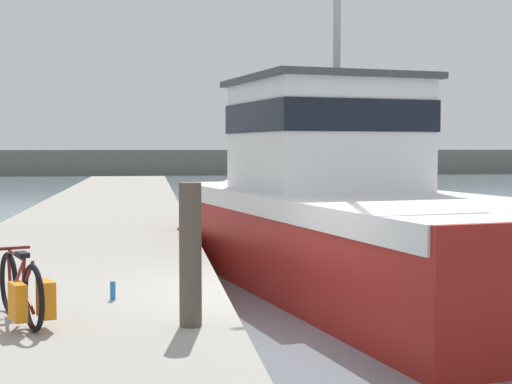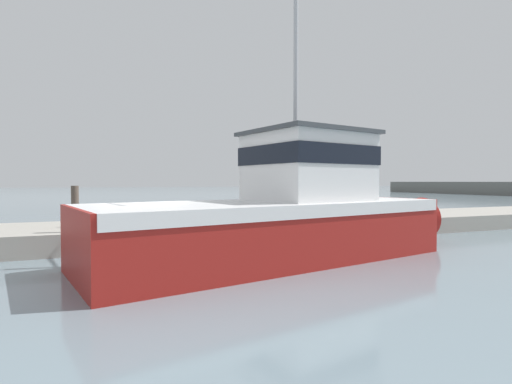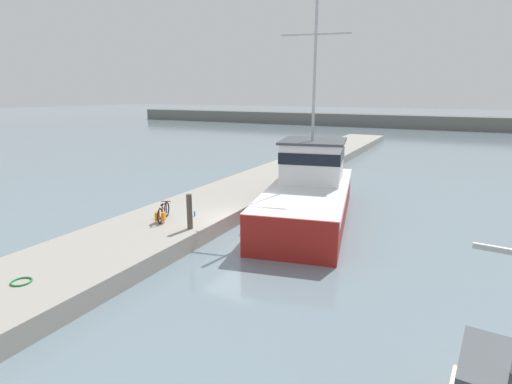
% 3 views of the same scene
% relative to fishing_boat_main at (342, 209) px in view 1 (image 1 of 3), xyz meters
% --- Properties ---
extents(ground_plane, '(320.00, 320.00, 0.00)m').
position_rel_fishing_boat_main_xyz_m(ground_plane, '(-1.88, -4.06, -1.41)').
color(ground_plane, gray).
extents(dock_pier, '(4.55, 80.00, 0.71)m').
position_rel_fishing_boat_main_xyz_m(dock_pier, '(-4.83, -4.06, -1.06)').
color(dock_pier, '#A39E93').
rests_on(dock_pier, ground_plane).
extents(far_shoreline, '(180.00, 5.00, 2.28)m').
position_rel_fishing_boat_main_xyz_m(far_shoreline, '(28.12, 59.18, -0.27)').
color(far_shoreline, slate).
rests_on(far_shoreline, ground_plane).
extents(fishing_boat_main, '(5.85, 13.00, 10.56)m').
position_rel_fishing_boat_main_xyz_m(fishing_boat_main, '(0.00, 0.00, 0.00)').
color(fishing_boat_main, maroon).
rests_on(fishing_boat_main, ground_plane).
extents(bicycle_touring, '(0.81, 1.58, 0.75)m').
position_rel_fishing_boat_main_xyz_m(bicycle_touring, '(-4.79, -5.72, -0.36)').
color(bicycle_touring, black).
rests_on(bicycle_touring, dock_pier).
extents(mooring_post, '(0.23, 0.23, 1.48)m').
position_rel_fishing_boat_main_xyz_m(mooring_post, '(-3.09, -6.01, 0.03)').
color(mooring_post, '#51473D').
rests_on(mooring_post, dock_pier).
extents(water_bottle_on_curb, '(0.07, 0.07, 0.22)m').
position_rel_fishing_boat_main_xyz_m(water_bottle_on_curb, '(-3.95, -4.51, -0.59)').
color(water_bottle_on_curb, blue).
rests_on(water_bottle_on_curb, dock_pier).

